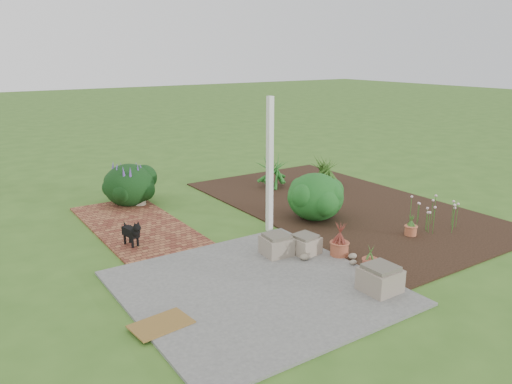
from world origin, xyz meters
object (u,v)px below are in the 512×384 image
black_dog (132,232)px  evergreen_shrub (316,195)px  cream_ceramic_urn (140,197)px  stone_trough_near (380,280)px

black_dog → evergreen_shrub: evergreen_shrub is taller
evergreen_shrub → cream_ceramic_urn: bearing=132.7°
stone_trough_near → cream_ceramic_urn: bearing=102.6°
black_dog → stone_trough_near: bearing=-69.4°
stone_trough_near → evergreen_shrub: 3.22m
stone_trough_near → evergreen_shrub: size_ratio=0.43×
stone_trough_near → black_dog: 4.18m
cream_ceramic_urn → evergreen_shrub: size_ratio=0.31×
cream_ceramic_urn → stone_trough_near: bearing=-77.4°
stone_trough_near → black_dog: size_ratio=0.97×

